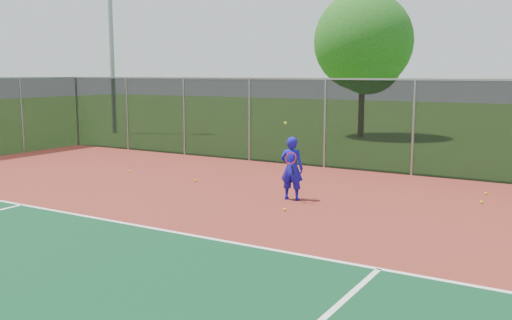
{
  "coord_description": "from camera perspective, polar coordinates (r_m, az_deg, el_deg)",
  "views": [
    {
      "loc": [
        4.85,
        -5.73,
        3.2
      ],
      "look_at": [
        -1.54,
        5.0,
        1.3
      ],
      "focal_mm": 40.0,
      "sensor_mm": 36.0,
      "label": 1
    }
  ],
  "objects": [
    {
      "name": "practice_ball_3",
      "position": [
        15.18,
        21.61,
        -3.93
      ],
      "size": [
        0.07,
        0.07,
        0.07
      ],
      "primitive_type": "sphere",
      "color": "yellow",
      "rests_on": "court_apron"
    },
    {
      "name": "fence_back",
      "position": [
        18.46,
        15.46,
        3.25
      ],
      "size": [
        30.0,
        0.06,
        3.03
      ],
      "color": "black",
      "rests_on": "court_apron"
    },
    {
      "name": "practice_ball_4",
      "position": [
        18.94,
        -12.49,
        -1.11
      ],
      "size": [
        0.07,
        0.07,
        0.07
      ],
      "primitive_type": "sphere",
      "color": "yellow",
      "rests_on": "court_apron"
    },
    {
      "name": "tennis_player",
      "position": [
        14.42,
        3.6,
        -0.83
      ],
      "size": [
        0.64,
        0.65,
        1.98
      ],
      "color": "#1512AF",
      "rests_on": "court_apron"
    },
    {
      "name": "tree_back_left",
      "position": [
        29.33,
        10.79,
        11.15
      ],
      "size": [
        4.94,
        4.94,
        7.26
      ],
      "color": "#372614",
      "rests_on": "ground"
    },
    {
      "name": "ground",
      "position": [
        8.16,
        -8.98,
        -14.55
      ],
      "size": [
        120.0,
        120.0,
        0.0
      ],
      "primitive_type": "plane",
      "color": "#2F5819",
      "rests_on": "ground"
    },
    {
      "name": "practice_ball_0",
      "position": [
        17.02,
        -6.07,
        -2.05
      ],
      "size": [
        0.07,
        0.07,
        0.07
      ],
      "primitive_type": "sphere",
      "color": "yellow",
      "rests_on": "court_apron"
    },
    {
      "name": "court_apron",
      "position": [
        9.67,
        -1.27,
        -10.62
      ],
      "size": [
        30.0,
        20.0,
        0.02
      ],
      "primitive_type": "cube",
      "color": "maroon",
      "rests_on": "ground"
    },
    {
      "name": "practice_ball_5",
      "position": [
        13.37,
        2.87,
        -4.97
      ],
      "size": [
        0.07,
        0.07,
        0.07
      ],
      "primitive_type": "sphere",
      "color": "yellow",
      "rests_on": "court_apron"
    },
    {
      "name": "practice_ball_2",
      "position": [
        16.31,
        22.01,
        -3.11
      ],
      "size": [
        0.07,
        0.07,
        0.07
      ],
      "primitive_type": "sphere",
      "color": "yellow",
      "rests_on": "court_apron"
    }
  ]
}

